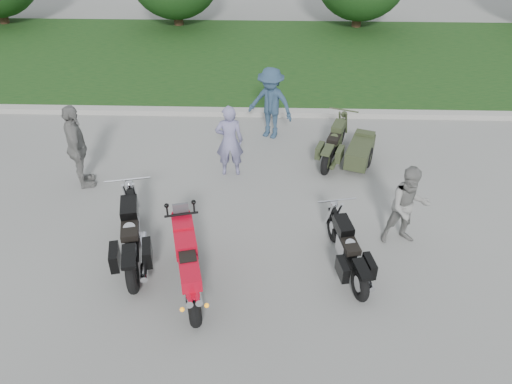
{
  "coord_description": "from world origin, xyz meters",
  "views": [
    {
      "loc": [
        0.66,
        -6.36,
        6.23
      ],
      "look_at": [
        0.43,
        1.24,
        0.8
      ],
      "focal_mm": 35.0,
      "sensor_mm": 36.0,
      "label": 1
    }
  ],
  "objects_px": {
    "sportbike_red": "(188,264)",
    "person_denim": "(271,103)",
    "cruiser_sidecar": "(349,149)",
    "person_back": "(77,147)",
    "cruiser_left": "(132,238)",
    "person_grey": "(408,207)",
    "cruiser_right": "(348,252)",
    "person_stripe": "(229,141)"
  },
  "relations": [
    {
      "from": "cruiser_sidecar",
      "to": "person_back",
      "type": "xyz_separation_m",
      "value": [
        -5.85,
        -1.08,
        0.57
      ]
    },
    {
      "from": "cruiser_left",
      "to": "person_denim",
      "type": "height_order",
      "value": "person_denim"
    },
    {
      "from": "cruiser_sidecar",
      "to": "sportbike_red",
      "type": "bearing_deg",
      "value": -107.8
    },
    {
      "from": "sportbike_red",
      "to": "cruiser_right",
      "type": "distance_m",
      "value": 2.74
    },
    {
      "from": "person_denim",
      "to": "cruiser_sidecar",
      "type": "bearing_deg",
      "value": -8.18
    },
    {
      "from": "sportbike_red",
      "to": "cruiser_left",
      "type": "height_order",
      "value": "sportbike_red"
    },
    {
      "from": "cruiser_sidecar",
      "to": "person_back",
      "type": "height_order",
      "value": "person_back"
    },
    {
      "from": "cruiser_left",
      "to": "cruiser_right",
      "type": "height_order",
      "value": "cruiser_left"
    },
    {
      "from": "cruiser_left",
      "to": "person_back",
      "type": "distance_m",
      "value": 2.86
    },
    {
      "from": "sportbike_red",
      "to": "cruiser_left",
      "type": "bearing_deg",
      "value": 132.22
    },
    {
      "from": "sportbike_red",
      "to": "cruiser_right",
      "type": "xyz_separation_m",
      "value": [
        2.68,
        0.56,
        -0.18
      ]
    },
    {
      "from": "person_denim",
      "to": "cruiser_right",
      "type": "bearing_deg",
      "value": -48.28
    },
    {
      "from": "cruiser_left",
      "to": "cruiser_sidecar",
      "type": "distance_m",
      "value": 5.41
    },
    {
      "from": "cruiser_left",
      "to": "cruiser_sidecar",
      "type": "relative_size",
      "value": 1.21
    },
    {
      "from": "cruiser_right",
      "to": "cruiser_sidecar",
      "type": "xyz_separation_m",
      "value": [
        0.45,
        3.55,
        -0.04
      ]
    },
    {
      "from": "cruiser_left",
      "to": "person_back",
      "type": "height_order",
      "value": "person_back"
    },
    {
      "from": "cruiser_left",
      "to": "person_back",
      "type": "bearing_deg",
      "value": 112.85
    },
    {
      "from": "person_grey",
      "to": "person_back",
      "type": "relative_size",
      "value": 0.85
    },
    {
      "from": "cruiser_right",
      "to": "cruiser_left",
      "type": "bearing_deg",
      "value": 165.92
    },
    {
      "from": "person_denim",
      "to": "person_back",
      "type": "xyz_separation_m",
      "value": [
        -4.03,
        -2.3,
        0.03
      ]
    },
    {
      "from": "person_denim",
      "to": "person_grey",
      "type": "bearing_deg",
      "value": -32.09
    },
    {
      "from": "cruiser_right",
      "to": "person_grey",
      "type": "height_order",
      "value": "person_grey"
    },
    {
      "from": "person_grey",
      "to": "person_denim",
      "type": "xyz_separation_m",
      "value": [
        -2.51,
        3.97,
        0.1
      ]
    },
    {
      "from": "cruiser_left",
      "to": "person_grey",
      "type": "relative_size",
      "value": 1.48
    },
    {
      "from": "person_grey",
      "to": "cruiser_right",
      "type": "bearing_deg",
      "value": -151.02
    },
    {
      "from": "cruiser_left",
      "to": "cruiser_sidecar",
      "type": "xyz_separation_m",
      "value": [
        4.22,
        3.38,
        -0.11
      ]
    },
    {
      "from": "cruiser_right",
      "to": "person_back",
      "type": "height_order",
      "value": "person_back"
    },
    {
      "from": "sportbike_red",
      "to": "person_denim",
      "type": "bearing_deg",
      "value": 62.28
    },
    {
      "from": "person_denim",
      "to": "person_stripe",
      "type": "bearing_deg",
      "value": -91.17
    },
    {
      "from": "person_stripe",
      "to": "person_back",
      "type": "relative_size",
      "value": 0.89
    },
    {
      "from": "person_stripe",
      "to": "person_denim",
      "type": "distance_m",
      "value": 1.96
    },
    {
      "from": "cruiser_left",
      "to": "person_grey",
      "type": "distance_m",
      "value": 4.96
    },
    {
      "from": "cruiser_left",
      "to": "person_back",
      "type": "relative_size",
      "value": 1.27
    },
    {
      "from": "person_stripe",
      "to": "person_grey",
      "type": "height_order",
      "value": "person_stripe"
    },
    {
      "from": "cruiser_left",
      "to": "person_grey",
      "type": "height_order",
      "value": "person_grey"
    },
    {
      "from": "cruiser_right",
      "to": "person_grey",
      "type": "distance_m",
      "value": 1.44
    },
    {
      "from": "cruiser_left",
      "to": "person_grey",
      "type": "bearing_deg",
      "value": -5.13
    },
    {
      "from": "sportbike_red",
      "to": "person_denim",
      "type": "height_order",
      "value": "person_denim"
    },
    {
      "from": "cruiser_right",
      "to": "person_denim",
      "type": "distance_m",
      "value": 4.99
    },
    {
      "from": "person_stripe",
      "to": "person_back",
      "type": "bearing_deg",
      "value": 5.86
    },
    {
      "from": "sportbike_red",
      "to": "person_stripe",
      "type": "height_order",
      "value": "person_stripe"
    },
    {
      "from": "cruiser_sidecar",
      "to": "person_grey",
      "type": "relative_size",
      "value": 1.22
    }
  ]
}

